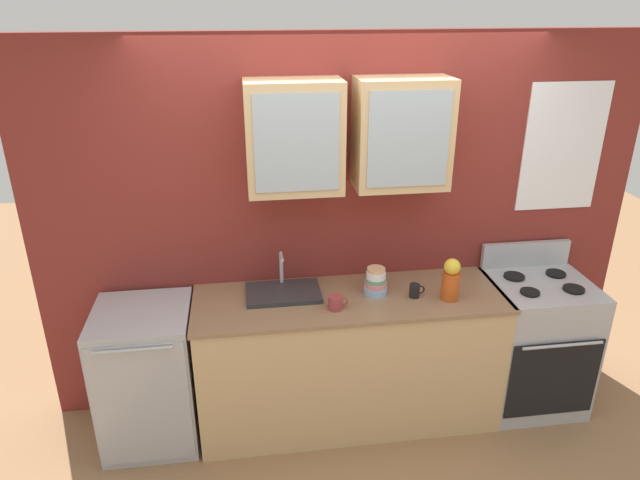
# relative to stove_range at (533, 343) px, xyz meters

# --- Properties ---
(ground_plane) EXTENTS (10.00, 10.00, 0.00)m
(ground_plane) POSITION_rel_stove_range_xyz_m (-1.30, 0.00, -0.48)
(ground_plane) COLOR #936B47
(back_wall_unit) EXTENTS (3.98, 0.41, 2.52)m
(back_wall_unit) POSITION_rel_stove_range_xyz_m (-1.30, 0.33, 0.91)
(back_wall_unit) COLOR maroon
(back_wall_unit) RESTS_ON ground_plane
(counter) EXTENTS (1.99, 0.63, 0.94)m
(counter) POSITION_rel_stove_range_xyz_m (-1.30, 0.00, -0.01)
(counter) COLOR tan
(counter) RESTS_ON ground_plane
(stove_range) EXTENTS (0.67, 0.65, 1.12)m
(stove_range) POSITION_rel_stove_range_xyz_m (0.00, 0.00, 0.00)
(stove_range) COLOR #ADAFB5
(stove_range) RESTS_ON ground_plane
(sink_faucet) EXTENTS (0.47, 0.31, 0.25)m
(sink_faucet) POSITION_rel_stove_range_xyz_m (-1.72, 0.10, 0.48)
(sink_faucet) COLOR #2D2D30
(sink_faucet) RESTS_ON counter
(bowl_stack) EXTENTS (0.15, 0.15, 0.18)m
(bowl_stack) POSITION_rel_stove_range_xyz_m (-1.13, 0.04, 0.54)
(bowl_stack) COLOR #8CB7E0
(bowl_stack) RESTS_ON counter
(vase) EXTENTS (0.11, 0.11, 0.28)m
(vase) POSITION_rel_stove_range_xyz_m (-0.69, -0.10, 0.60)
(vase) COLOR #BF4C19
(vase) RESTS_ON counter
(cup_near_sink) EXTENTS (0.12, 0.09, 0.09)m
(cup_near_sink) POSITION_rel_stove_range_xyz_m (-1.42, -0.13, 0.51)
(cup_near_sink) COLOR #993838
(cup_near_sink) RESTS_ON counter
(cup_near_bowls) EXTENTS (0.10, 0.07, 0.09)m
(cup_near_bowls) POSITION_rel_stove_range_xyz_m (-0.90, -0.05, 0.51)
(cup_near_bowls) COLOR black
(cup_near_bowls) RESTS_ON counter
(dishwasher) EXTENTS (0.59, 0.62, 0.94)m
(dishwasher) POSITION_rel_stove_range_xyz_m (-2.60, -0.00, -0.01)
(dishwasher) COLOR #ADAFB5
(dishwasher) RESTS_ON ground_plane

